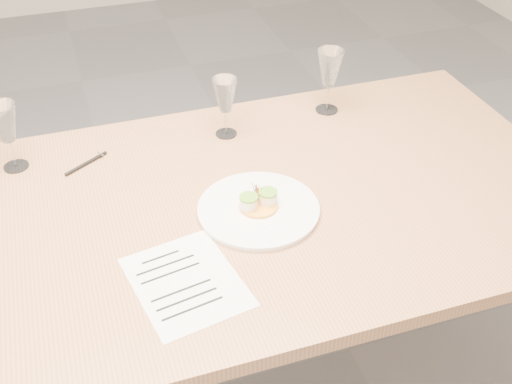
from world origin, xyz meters
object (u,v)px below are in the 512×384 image
object	(u,v)px
dinner_plate	(259,208)
wine_glass_2	(5,124)
ballpoint_pen	(86,163)
dining_table	(136,243)
recipe_sheet	(186,282)
wine_glass_3	(225,96)
wine_glass_4	(330,69)

from	to	relation	value
dinner_plate	wine_glass_2	world-z (taller)	wine_glass_2
ballpoint_pen	wine_glass_2	size ratio (longest dim) A/B	0.64
dining_table	recipe_sheet	world-z (taller)	recipe_sheet
dinner_plate	recipe_sheet	distance (m)	0.30
dinner_plate	wine_glass_3	bearing A→B (deg)	86.19
dinner_plate	dining_table	bearing A→B (deg)	169.51
recipe_sheet	wine_glass_2	distance (m)	0.70
wine_glass_3	wine_glass_2	bearing A→B (deg)	178.17
wine_glass_4	dinner_plate	bearing A→B (deg)	-131.27
ballpoint_pen	wine_glass_3	world-z (taller)	wine_glass_3
recipe_sheet	wine_glass_2	bearing A→B (deg)	110.17
dinner_plate	wine_glass_3	xyz separation A→B (m)	(0.03, 0.39, 0.12)
recipe_sheet	ballpoint_pen	bearing A→B (deg)	96.13
recipe_sheet	wine_glass_4	world-z (taller)	wine_glass_4
dining_table	ballpoint_pen	bearing A→B (deg)	105.41
dining_table	dinner_plate	bearing A→B (deg)	-10.49
recipe_sheet	wine_glass_2	size ratio (longest dim) A/B	1.62
ballpoint_pen	wine_glass_4	bearing A→B (deg)	-27.19
dining_table	dinner_plate	world-z (taller)	dinner_plate
wine_glass_2	dining_table	bearing A→B (deg)	-52.10
wine_glass_2	wine_glass_3	world-z (taller)	wine_glass_2
dinner_plate	wine_glass_4	bearing A→B (deg)	48.73
dining_table	ballpoint_pen	xyz separation A→B (m)	(-0.08, 0.30, 0.07)
wine_glass_4	wine_glass_3	bearing A→B (deg)	-173.76
ballpoint_pen	dinner_plate	bearing A→B (deg)	-74.31
wine_glass_2	wine_glass_4	bearing A→B (deg)	1.11
dining_table	wine_glass_4	xyz separation A→B (m)	(0.69, 0.37, 0.21)
recipe_sheet	wine_glass_4	bearing A→B (deg)	34.85
recipe_sheet	wine_glass_2	xyz separation A→B (m)	(-0.35, 0.59, 0.14)
dinner_plate	wine_glass_3	size ratio (longest dim) A/B	1.69
wine_glass_2	dinner_plate	bearing A→B (deg)	-34.80
recipe_sheet	wine_glass_3	size ratio (longest dim) A/B	1.75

